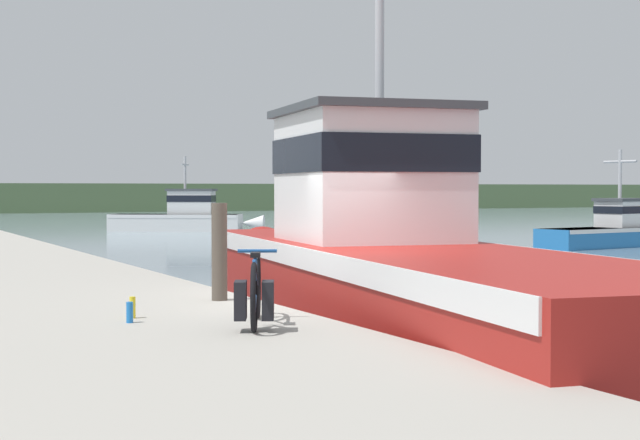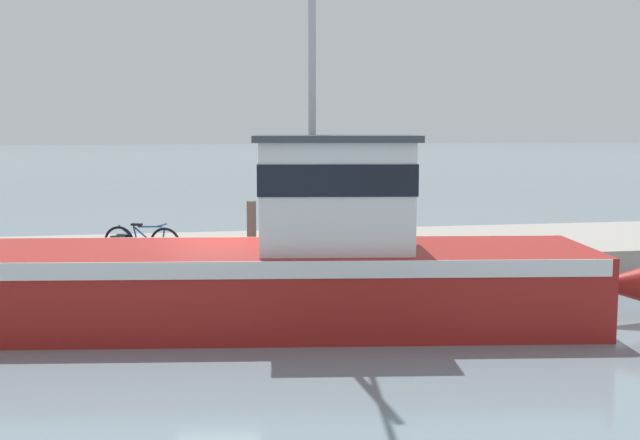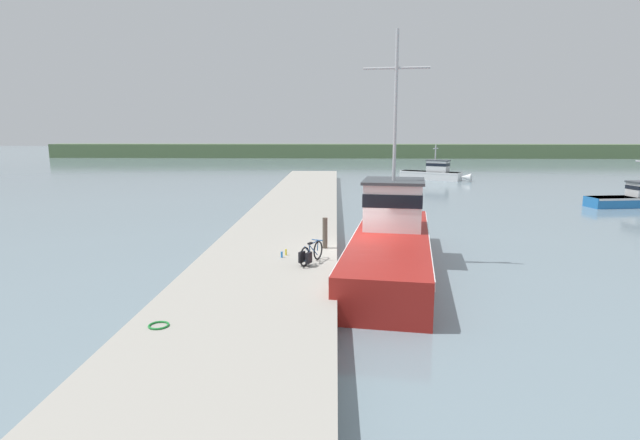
{
  "view_description": "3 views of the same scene",
  "coord_description": "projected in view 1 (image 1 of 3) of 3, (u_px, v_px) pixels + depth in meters",
  "views": [
    {
      "loc": [
        -5.74,
        -11.59,
        2.28
      ],
      "look_at": [
        -0.02,
        0.22,
        1.86
      ],
      "focal_mm": 55.0,
      "sensor_mm": 36.0,
      "label": 1
    },
    {
      "loc": [
        15.87,
        -1.33,
        3.68
      ],
      "look_at": [
        0.22,
        1.67,
        1.83
      ],
      "focal_mm": 45.0,
      "sensor_mm": 36.0,
      "label": 2
    },
    {
      "loc": [
        -0.92,
        -19.61,
        5.62
      ],
      "look_at": [
        -1.6,
        1.59,
        1.79
      ],
      "focal_mm": 28.0,
      "sensor_mm": 36.0,
      "label": 3
    }
  ],
  "objects": [
    {
      "name": "fishing_boat_main",
      "position": [
        391.0,
        264.0,
        14.3
      ],
      "size": [
        4.87,
        15.09,
        9.59
      ],
      "rotation": [
        0.0,
        0.0,
        -0.15
      ],
      "color": "maroon",
      "rests_on": "ground_plane"
    },
    {
      "name": "mooring_post",
      "position": [
        219.0,
        252.0,
        12.78
      ],
      "size": [
        0.2,
        0.2,
        1.27
      ],
      "primitive_type": "cylinder",
      "color": "#51473D",
      "rests_on": "dock_pier"
    },
    {
      "name": "far_shoreline",
      "position": [
        227.0,
        197.0,
        101.81
      ],
      "size": [
        180.0,
        5.0,
        2.79
      ],
      "primitive_type": "cube",
      "color": "#567047",
      "rests_on": "ground_plane"
    },
    {
      "name": "bicycle_touring",
      "position": [
        255.0,
        293.0,
        10.33
      ],
      "size": [
        0.85,
        1.66,
        0.79
      ],
      "rotation": [
        0.0,
        0.0,
        -0.42
      ],
      "color": "black",
      "rests_on": "dock_pier"
    },
    {
      "name": "water_bottle_by_bike",
      "position": [
        130.0,
        312.0,
        10.64
      ],
      "size": [
        0.07,
        0.07,
        0.23
      ],
      "primitive_type": "cylinder",
      "color": "blue",
      "rests_on": "dock_pier"
    },
    {
      "name": "boat_green_anchored",
      "position": [
        184.0,
        216.0,
        51.85
      ],
      "size": [
        7.7,
        5.31,
        3.99
      ],
      "rotation": [
        0.0,
        0.0,
        -2.11
      ],
      "color": "silver",
      "rests_on": "ground_plane"
    },
    {
      "name": "dock_pier",
      "position": [
        59.0,
        348.0,
        11.45
      ],
      "size": [
        5.32,
        80.0,
        0.82
      ],
      "primitive_type": "cube",
      "color": "#A39E93",
      "rests_on": "ground_plane"
    },
    {
      "name": "water_bottle_on_curb",
      "position": [
        132.0,
        307.0,
        11.02
      ],
      "size": [
        0.07,
        0.07,
        0.24
      ],
      "primitive_type": "cylinder",
      "color": "yellow",
      "rests_on": "dock_pier"
    },
    {
      "name": "ground_plane",
      "position": [
        328.0,
        360.0,
        13.0
      ],
      "size": [
        320.0,
        320.0,
        0.0
      ],
      "primitive_type": "plane",
      "color": "gray"
    },
    {
      "name": "boat_orange_near",
      "position": [
        617.0,
        229.0,
        38.47
      ],
      "size": [
        8.08,
        2.74,
        3.82
      ],
      "rotation": [
        0.0,
        0.0,
        -1.42
      ],
      "color": "#236BB2",
      "rests_on": "ground_plane"
    }
  ]
}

